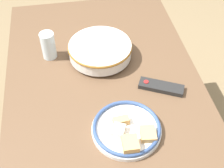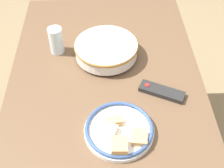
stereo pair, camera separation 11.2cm
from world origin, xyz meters
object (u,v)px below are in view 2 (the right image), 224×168
(noodle_bowl, at_px, (106,49))
(food_plate, at_px, (119,131))
(tv_remote, at_px, (162,92))
(drinking_glass, at_px, (56,40))

(noodle_bowl, relative_size, food_plate, 1.12)
(noodle_bowl, xyz_separation_m, tv_remote, (0.23, 0.22, -0.03))
(food_plate, distance_m, drinking_glass, 0.54)
(noodle_bowl, distance_m, tv_remote, 0.32)
(noodle_bowl, height_order, drinking_glass, drinking_glass)
(drinking_glass, bearing_deg, tv_remote, 57.73)
(tv_remote, bearing_deg, drinking_glass, 83.60)
(tv_remote, bearing_deg, food_plate, 162.18)
(noodle_bowl, relative_size, drinking_glass, 2.26)
(drinking_glass, bearing_deg, noodle_bowl, 78.30)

